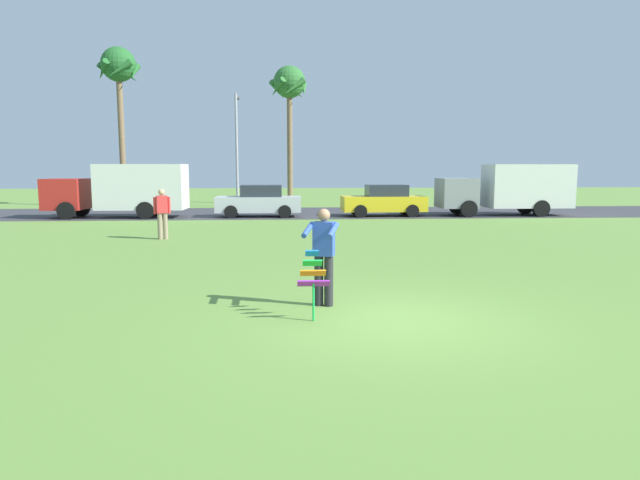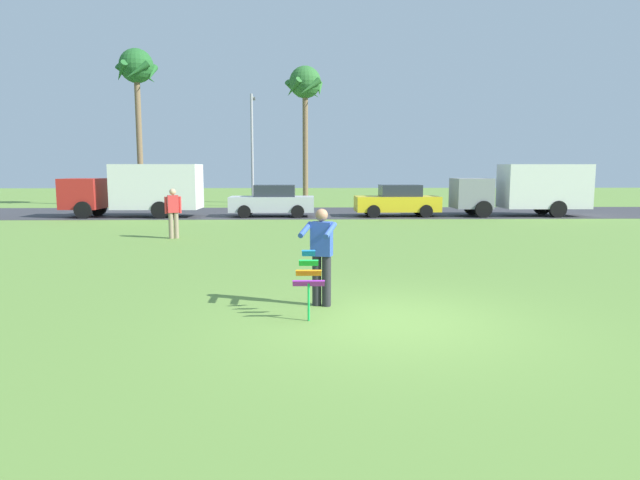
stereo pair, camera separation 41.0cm
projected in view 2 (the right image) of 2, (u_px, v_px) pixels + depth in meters
name	position (u px, v px, depth m)	size (l,w,h in m)	color
ground_plane	(390.00, 321.00, 8.91)	(120.00, 120.00, 0.00)	olive
road_strip	(329.00, 213.00, 30.47)	(120.00, 8.00, 0.01)	#38383D
person_kite_flyer	(321.00, 253.00, 9.76)	(0.68, 0.75, 1.73)	#26262B
kite_held	(309.00, 275.00, 8.99)	(0.51, 0.63, 1.08)	blue
parked_truck_red_cab	(141.00, 189.00, 27.64)	(6.74, 2.20, 2.62)	#B2231E
parked_car_silver	(273.00, 201.00, 27.90)	(4.21, 1.85, 1.60)	silver
parked_car_yellow	(398.00, 201.00, 28.08)	(4.24, 1.91, 1.60)	yellow
parked_truck_grey_van	(528.00, 188.00, 28.19)	(6.70, 2.13, 2.62)	gray
palm_tree_left_near	(137.00, 74.00, 34.59)	(2.58, 2.71, 9.80)	brown
palm_tree_right_near	(305.00, 89.00, 36.76)	(2.58, 2.71, 9.12)	brown
streetlight_pole	(252.00, 143.00, 34.92)	(0.24, 1.65, 7.00)	#9E9EA3
person_walker_near	(173.00, 212.00, 19.25)	(0.54, 0.33, 1.73)	gray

